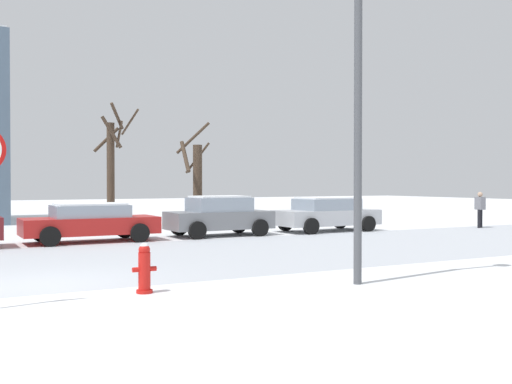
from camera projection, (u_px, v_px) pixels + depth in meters
The scene contains 10 objects.
ground_plane at pixel (35, 286), 11.48m from camera, with size 120.00×120.00×0.00m, color white.
road_surface at pixel (17, 266), 14.20m from camera, with size 80.00×8.17×0.00m.
fire_hydrant at pixel (144, 268), 10.75m from camera, with size 0.44×0.30×0.92m.
street_lamp at pixel (371, 91), 11.80m from camera, with size 1.89×0.36×6.31m.
parked_car_red at pixel (90, 222), 20.00m from camera, with size 4.45×2.03×1.31m.
parked_car_gray at pixel (219, 216), 22.31m from camera, with size 3.92×2.02×1.51m.
parked_car_silver at pixel (326, 214), 24.47m from camera, with size 4.33×2.17×1.40m.
pedestrian_crossing at pixel (480, 207), 26.33m from camera, with size 0.42×0.43×1.59m.
tree_far_left at pixel (112, 168), 24.89m from camera, with size 1.63×1.77×5.32m.
tree_far_right at pixel (196, 182), 25.10m from camera, with size 1.53×1.41×4.67m.
Camera 1 is at (-1.59, -12.11, 2.00)m, focal length 41.63 mm.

